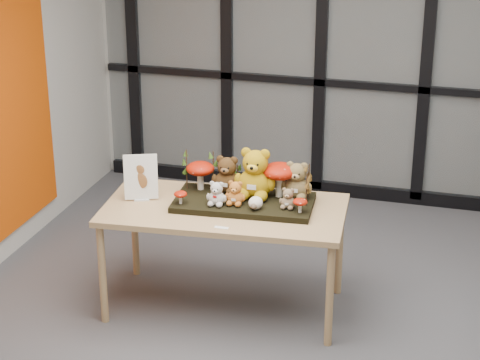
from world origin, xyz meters
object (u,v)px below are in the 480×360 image
(bear_pooh_yellow, at_px, (255,170))
(bear_tan_back, at_px, (297,178))
(mushroom_front_right, at_px, (300,205))
(mushroom_back_right, at_px, (280,178))
(display_table, at_px, (224,216))
(bear_beige_small, at_px, (288,197))
(bear_brown_medium, at_px, (227,172))
(plush_cream_hedgehog, at_px, (256,202))
(sign_holder, at_px, (141,179))
(bear_white_bow, at_px, (217,192))
(diorama_tray, at_px, (244,202))
(bear_small_yellow, at_px, (235,191))
(mushroom_front_left, at_px, (181,197))
(mushroom_back_left, at_px, (200,174))

(bear_pooh_yellow, bearing_deg, bear_tan_back, 6.47)
(bear_pooh_yellow, height_order, mushroom_front_right, bear_pooh_yellow)
(bear_tan_back, relative_size, mushroom_back_right, 1.09)
(display_table, bearing_deg, bear_beige_small, -2.07)
(bear_pooh_yellow, bearing_deg, bear_brown_medium, 168.66)
(bear_brown_medium, bearing_deg, plush_cream_hedgehog, -46.06)
(mushroom_front_right, distance_m, sign_holder, 1.10)
(bear_white_bow, bearing_deg, bear_tan_back, 24.10)
(diorama_tray, bearing_deg, bear_tan_back, 17.68)
(bear_white_bow, height_order, sign_holder, sign_holder)
(bear_brown_medium, distance_m, mushroom_back_right, 0.36)
(bear_brown_medium, bearing_deg, bear_white_bow, -95.19)
(diorama_tray, relative_size, bear_small_yellow, 5.09)
(diorama_tray, relative_size, bear_tan_back, 3.30)
(bear_brown_medium, bearing_deg, mushroom_back_right, -1.29)
(bear_pooh_yellow, height_order, bear_white_bow, bear_pooh_yellow)
(display_table, distance_m, mushroom_back_right, 0.45)
(bear_brown_medium, xyz_separation_m, sign_holder, (-0.55, -0.21, -0.03))
(mushroom_front_left, relative_size, mushroom_front_right, 0.93)
(mushroom_back_left, bearing_deg, mushroom_front_right, -15.17)
(bear_small_yellow, bearing_deg, mushroom_front_left, -170.12)
(bear_beige_small, relative_size, sign_holder, 0.47)
(bear_white_bow, relative_size, mushroom_front_left, 1.85)
(diorama_tray, height_order, bear_white_bow, bear_white_bow)
(bear_brown_medium, bearing_deg, bear_beige_small, -23.41)
(diorama_tray, height_order, mushroom_front_right, mushroom_front_right)
(plush_cream_hedgehog, xyz_separation_m, mushroom_front_right, (0.29, 0.02, 0.01))
(bear_small_yellow, bearing_deg, diorama_tray, 64.47)
(bear_brown_medium, relative_size, bear_small_yellow, 1.57)
(display_table, distance_m, mushroom_front_right, 0.54)
(diorama_tray, xyz_separation_m, bear_brown_medium, (-0.15, 0.11, 0.16))
(sign_holder, bearing_deg, display_table, -18.93)
(mushroom_front_right, bearing_deg, mushroom_back_left, 164.83)
(mushroom_front_right, bearing_deg, plush_cream_hedgehog, -175.20)
(display_table, relative_size, bear_beige_small, 10.91)
(plush_cream_hedgehog, xyz_separation_m, mushroom_back_left, (-0.45, 0.23, 0.06))
(bear_white_bow, bearing_deg, mushroom_front_right, -1.97)
(bear_small_yellow, bearing_deg, bear_white_bow, -165.17)
(diorama_tray, relative_size, plush_cream_hedgehog, 9.91)
(bear_small_yellow, bearing_deg, plush_cream_hedgehog, -19.25)
(bear_pooh_yellow, height_order, bear_beige_small, bear_pooh_yellow)
(diorama_tray, height_order, bear_small_yellow, bear_small_yellow)
(bear_small_yellow, height_order, mushroom_front_left, bear_small_yellow)
(bear_tan_back, relative_size, bear_white_bow, 1.55)
(bear_brown_medium, bearing_deg, diorama_tray, -40.51)
(bear_pooh_yellow, relative_size, bear_small_yellow, 2.07)
(mushroom_back_left, xyz_separation_m, sign_holder, (-0.36, -0.20, 0.00))
(bear_tan_back, bearing_deg, bear_pooh_yellow, -173.53)
(sign_holder, bearing_deg, mushroom_back_left, 7.62)
(mushroom_back_right, xyz_separation_m, mushroom_front_left, (-0.60, -0.31, -0.08))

